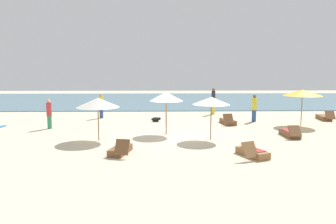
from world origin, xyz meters
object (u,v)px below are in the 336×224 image
person_0 (213,101)px  dog (156,119)px  lounger_3 (228,121)px  person_1 (101,106)px  lounger_1 (290,133)px  lounger_2 (120,150)px  umbrella_0 (211,101)px  umbrella_2 (98,103)px  umbrella_3 (166,97)px  lounger_4 (252,152)px  person_3 (49,114)px  person_2 (254,108)px  lounger_0 (324,117)px  umbrella_1 (302,93)px

person_0 → dog: bearing=-142.4°
lounger_3 → person_1: bearing=162.7°
lounger_1 → lounger_2: (-8.33, -3.29, -0.00)m
umbrella_0 → lounger_3: (1.70, 4.37, -1.76)m
umbrella_2 → umbrella_3: size_ratio=0.94×
umbrella_3 → dog: size_ratio=3.43×
lounger_4 → person_0: person_0 is taller
lounger_4 → person_3: bearing=148.1°
umbrella_3 → dog: (-0.59, 3.98, -1.84)m
lounger_2 → person_2: 11.12m
umbrella_0 → lounger_4: umbrella_0 is taller
lounger_0 → lounger_4: 11.63m
lounger_1 → lounger_3: (-2.49, 3.76, -0.00)m
umbrella_0 → person_0: (1.41, 8.58, -0.91)m
person_3 → lounger_1: bearing=-10.7°
person_1 → person_3: (-2.32, -3.86, 0.00)m
person_0 → person_3: size_ratio=1.14×
umbrella_2 → lounger_1: umbrella_2 is taller
lounger_1 → person_2: (-0.63, 4.69, 0.72)m
umbrella_2 → lounger_2: size_ratio=1.21×
lounger_2 → person_1: size_ratio=1.02×
umbrella_3 → person_2: umbrella_3 is taller
umbrella_1 → person_2: (-2.46, 1.53, -1.10)m
umbrella_2 → person_1: bearing=98.7°
umbrella_0 → umbrella_1: (6.03, 3.77, 0.07)m
person_1 → dog: bearing=-22.6°
lounger_4 → umbrella_1: bearing=55.5°
umbrella_0 → person_1: umbrella_0 is taller
lounger_3 → person_1: (-8.27, 2.57, 0.70)m
umbrella_3 → person_1: bearing=128.3°
lounger_4 → person_1: bearing=127.5°
umbrella_1 → umbrella_2: umbrella_1 is taller
umbrella_0 → umbrella_2: umbrella_0 is taller
person_2 → lounger_0: bearing=7.0°
umbrella_2 → person_1: umbrella_2 is taller
lounger_4 → dog: size_ratio=2.68×
lounger_0 → person_2: 4.99m
lounger_1 → umbrella_2: bearing=-175.9°
umbrella_1 → person_0: umbrella_1 is taller
lounger_1 → person_0: (-2.78, 7.96, 0.85)m
umbrella_0 → person_2: (3.57, 5.30, -1.04)m
lounger_0 → umbrella_0: bearing=-145.1°
umbrella_2 → person_3: (-3.39, 3.17, -0.99)m
person_0 → person_1: size_ratio=1.15×
umbrella_2 → person_1: (-1.07, 7.03, -0.99)m
umbrella_0 → lounger_4: (1.23, -3.20, -1.75)m
lounger_1 → person_2: bearing=97.6°
umbrella_3 → dog: 4.42m
lounger_4 → lounger_3: bearing=86.4°
umbrella_0 → person_0: 8.74m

